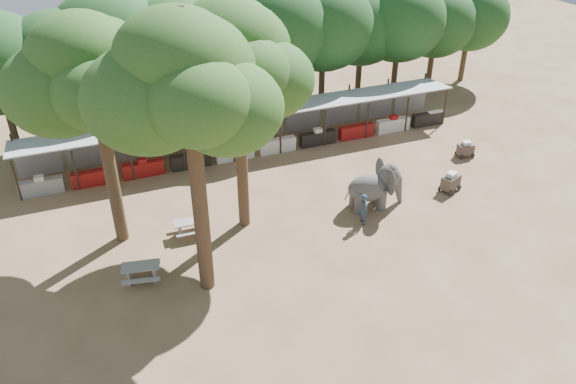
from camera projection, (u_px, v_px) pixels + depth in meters
name	position (u px, v px, depth m)	size (l,w,h in m)	color
ground	(350.00, 280.00, 25.03)	(100.00, 100.00, 0.00)	brown
vendor_stalls	(251.00, 132.00, 35.41)	(28.00, 2.99, 2.80)	#A1A3A9
yard_tree_left	(89.00, 78.00, 23.60)	(7.10, 6.90, 11.02)	#332316
yard_tree_center	(184.00, 85.00, 20.05)	(7.10, 6.90, 12.04)	#332316
yard_tree_back	(233.00, 61.00, 24.52)	(7.10, 6.90, 11.36)	#332316
backdrop_trees	(224.00, 42.00, 37.26)	(46.46, 5.95, 8.33)	#332316
elephant	(376.00, 186.00, 29.61)	(3.29, 2.49, 2.48)	#403E3E
handler	(364.00, 209.00, 28.44)	(0.62, 0.41, 1.71)	#26384C
picnic_table_near	(141.00, 271.00, 24.75)	(1.89, 1.76, 0.82)	gray
picnic_table_far	(190.00, 225.00, 27.79)	(1.60, 1.45, 0.77)	gray
cart_front	(451.00, 182.00, 31.35)	(1.38, 1.14, 1.16)	#382C26
cart_back	(466.00, 149.00, 34.92)	(1.14, 0.82, 1.03)	#382C26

